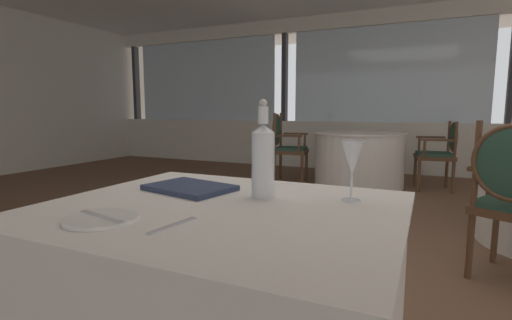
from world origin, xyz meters
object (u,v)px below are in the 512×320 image
(side_plate, at_px, (102,219))
(water_bottle, at_px, (263,158))
(dining_chair_0_1, at_px, (441,150))
(wine_glass, at_px, (352,159))
(menu_book, at_px, (190,188))
(dining_chair_0_0, at_px, (285,142))

(side_plate, relative_size, water_bottle, 0.60)
(water_bottle, bearing_deg, side_plate, -123.47)
(water_bottle, xyz_separation_m, dining_chair_0_1, (0.69, 4.27, -0.35))
(wine_glass, bearing_deg, menu_book, -171.57)
(wine_glass, bearing_deg, dining_chair_0_0, 113.38)
(water_bottle, xyz_separation_m, menu_book, (-0.30, -0.01, -0.13))
(dining_chair_0_0, xyz_separation_m, dining_chair_0_1, (2.08, 0.31, -0.05))
(dining_chair_0_0, relative_size, dining_chair_0_1, 1.11)
(wine_glass, bearing_deg, water_bottle, -165.51)
(menu_book, distance_m, dining_chair_0_1, 4.40)
(water_bottle, xyz_separation_m, wine_glass, (0.30, 0.08, 0.00))
(side_plate, relative_size, dining_chair_0_0, 0.20)
(side_plate, xyz_separation_m, wine_glass, (0.60, 0.53, 0.14))
(water_bottle, height_order, dining_chair_0_1, water_bottle)
(side_plate, bearing_deg, menu_book, 90.70)
(dining_chair_0_1, bearing_deg, water_bottle, 72.44)
(menu_book, relative_size, dining_chair_0_1, 0.35)
(water_bottle, xyz_separation_m, dining_chair_0_0, (-1.39, 3.97, -0.30))
(dining_chair_0_1, bearing_deg, side_plate, 69.79)
(wine_glass, height_order, dining_chair_0_1, wine_glass)
(menu_book, height_order, dining_chair_0_0, dining_chair_0_0)
(dining_chair_0_0, bearing_deg, side_plate, -84.58)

